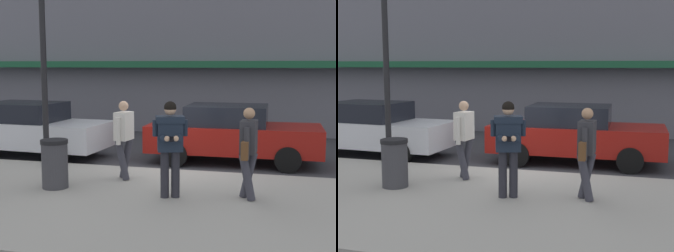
% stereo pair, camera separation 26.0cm
% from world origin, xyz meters
% --- Properties ---
extents(ground_plane, '(80.00, 80.00, 0.00)m').
position_xyz_m(ground_plane, '(0.00, 0.00, 0.00)').
color(ground_plane, '#333338').
extents(sidewalk, '(32.00, 5.30, 0.14)m').
position_xyz_m(sidewalk, '(1.00, -2.85, 0.07)').
color(sidewalk, '#99968E').
rests_on(sidewalk, ground).
extents(curb_paint_line, '(28.00, 0.12, 0.01)m').
position_xyz_m(curb_paint_line, '(1.00, 0.05, 0.00)').
color(curb_paint_line, silver).
rests_on(curb_paint_line, ground).
extents(storefront_facade, '(28.00, 4.70, 10.04)m').
position_xyz_m(storefront_facade, '(1.00, 8.49, 5.01)').
color(storefront_facade, slate).
rests_on(storefront_facade, ground).
extents(parked_sedan_near, '(4.60, 2.14, 1.54)m').
position_xyz_m(parked_sedan_near, '(-4.52, 0.97, 0.79)').
color(parked_sedan_near, silver).
rests_on(parked_sedan_near, ground).
extents(parked_sedan_mid, '(4.53, 1.98, 1.54)m').
position_xyz_m(parked_sedan_mid, '(1.16, 1.54, 0.79)').
color(parked_sedan_mid, maroon).
rests_on(parked_sedan_mid, ground).
extents(man_texting_on_phone, '(0.62, 0.65, 1.81)m').
position_xyz_m(man_texting_on_phone, '(0.49, -2.52, 1.25)').
color(man_texting_on_phone, '#23232B').
rests_on(man_texting_on_phone, sidewalk).
extents(pedestrian_in_light_coat, '(0.37, 0.59, 1.70)m').
position_xyz_m(pedestrian_in_light_coat, '(-0.82, -1.38, 1.11)').
color(pedestrian_in_light_coat, '#33333D').
rests_on(pedestrian_in_light_coat, sidewalk).
extents(pedestrian_with_bag, '(0.34, 0.72, 1.70)m').
position_xyz_m(pedestrian_with_bag, '(1.89, -2.27, 1.11)').
color(pedestrian_with_bag, '#33333D').
rests_on(pedestrian_with_bag, sidewalk).
extents(street_lamp_post, '(0.36, 0.36, 4.88)m').
position_xyz_m(street_lamp_post, '(-3.08, -0.65, 3.14)').
color(street_lamp_post, black).
rests_on(street_lamp_post, sidewalk).
extents(trash_bin, '(0.55, 0.55, 0.98)m').
position_xyz_m(trash_bin, '(-1.93, -2.41, 0.63)').
color(trash_bin, '#38383D').
rests_on(trash_bin, sidewalk).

